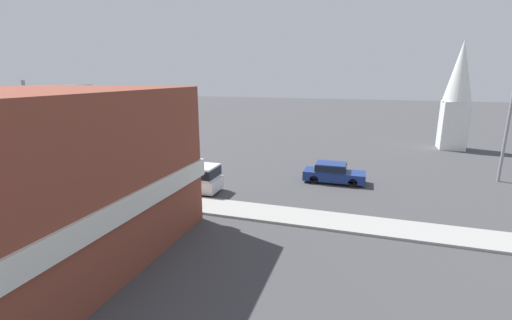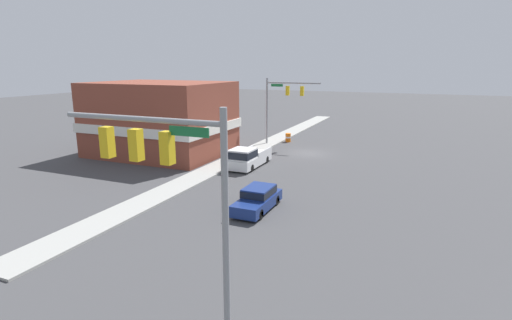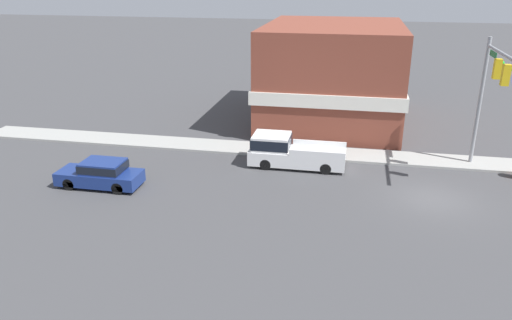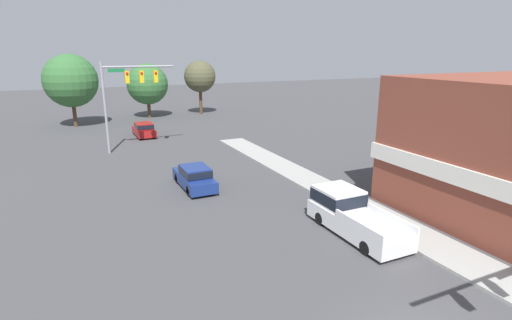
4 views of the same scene
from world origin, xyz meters
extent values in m
plane|color=#424244|center=(0.00, 0.00, 0.00)|extent=(200.00, 200.00, 0.00)
cube|color=#9E9E99|center=(5.70, 0.00, 0.07)|extent=(2.40, 60.00, 0.14)
cylinder|color=gray|center=(5.76, -2.94, 3.83)|extent=(0.22, 0.22, 7.65)
cylinder|color=gray|center=(2.64, -2.94, 7.15)|extent=(6.24, 0.18, 0.18)
cube|color=gold|center=(3.28, -2.94, 6.29)|extent=(0.36, 0.36, 1.05)
sphere|color=green|center=(3.28, -3.14, 6.60)|extent=(0.22, 0.22, 0.22)
cube|color=gold|center=(1.60, -2.94, 6.29)|extent=(0.36, 0.36, 1.05)
sphere|color=green|center=(1.60, -3.14, 6.60)|extent=(0.22, 0.22, 0.22)
cube|color=#196B38|center=(4.56, -2.94, 6.86)|extent=(1.40, 0.04, 0.30)
cylinder|color=gray|center=(-5.96, 29.76, 3.97)|extent=(0.22, 0.22, 7.93)
cylinder|color=gray|center=(-2.92, 29.76, 7.43)|extent=(6.09, 0.18, 0.18)
cube|color=gold|center=(-3.94, 29.76, 6.57)|extent=(0.36, 0.36, 1.05)
sphere|color=red|center=(-3.94, 29.56, 6.88)|extent=(0.22, 0.22, 0.22)
cube|color=gold|center=(-2.72, 29.76, 6.57)|extent=(0.36, 0.36, 1.05)
sphere|color=red|center=(-2.72, 29.56, 6.88)|extent=(0.22, 0.22, 0.22)
cube|color=gold|center=(-1.49, 29.76, 6.57)|extent=(0.36, 0.36, 1.05)
sphere|color=red|center=(-1.49, 29.56, 6.88)|extent=(0.22, 0.22, 0.22)
cube|color=#196B38|center=(-4.76, 29.76, 7.14)|extent=(1.40, 0.04, 0.30)
cylinder|color=black|center=(-2.63, 19.10, 0.33)|extent=(0.22, 0.66, 0.66)
cylinder|color=black|center=(-1.07, 19.10, 0.33)|extent=(0.22, 0.66, 0.66)
cylinder|color=black|center=(-2.63, 16.27, 0.33)|extent=(0.22, 0.66, 0.66)
cylinder|color=black|center=(-1.07, 16.27, 0.33)|extent=(0.22, 0.66, 0.66)
cube|color=navy|center=(-1.85, 17.68, 0.53)|extent=(1.78, 4.57, 0.70)
cube|color=navy|center=(-1.85, 17.41, 1.19)|extent=(1.63, 2.19, 0.61)
cube|color=black|center=(-1.85, 17.41, 1.19)|extent=(1.65, 2.28, 0.43)
cylinder|color=black|center=(2.34, 9.22, 0.33)|extent=(0.22, 0.66, 0.66)
cylinder|color=black|center=(4.19, 9.22, 0.33)|extent=(0.22, 0.66, 0.66)
cylinder|color=black|center=(2.34, 5.67, 0.33)|extent=(0.22, 0.66, 0.66)
cylinder|color=black|center=(4.19, 5.67, 0.33)|extent=(0.22, 0.66, 0.66)
cube|color=white|center=(3.26, 7.44, 0.61)|extent=(2.07, 5.74, 0.85)
cube|color=white|center=(3.26, 9.02, 1.48)|extent=(1.97, 2.18, 0.89)
cube|color=black|center=(3.26, 9.02, 1.48)|extent=(1.99, 2.27, 0.62)
cube|color=white|center=(2.29, 6.20, 1.21)|extent=(0.12, 3.26, 0.35)
cube|color=white|center=(4.24, 6.20, 1.21)|extent=(0.12, 3.26, 0.35)
cylinder|color=orange|center=(3.90, -5.24, 0.52)|extent=(0.64, 0.64, 1.04)
cylinder|color=white|center=(3.90, -5.24, 0.57)|extent=(0.66, 0.66, 0.19)
cube|color=brown|center=(13.96, 6.09, 3.70)|extent=(13.13, 10.13, 7.40)
cube|color=silver|center=(13.96, 6.09, 3.05)|extent=(13.43, 10.43, 0.90)
camera|label=1|loc=(23.80, 19.58, 7.95)|focal=24.00mm
camera|label=2|loc=(-11.38, 39.94, 9.12)|focal=28.00mm
camera|label=3|loc=(-24.84, 4.36, 11.10)|focal=35.00mm
camera|label=4|loc=(-8.90, -6.67, 8.74)|focal=28.00mm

